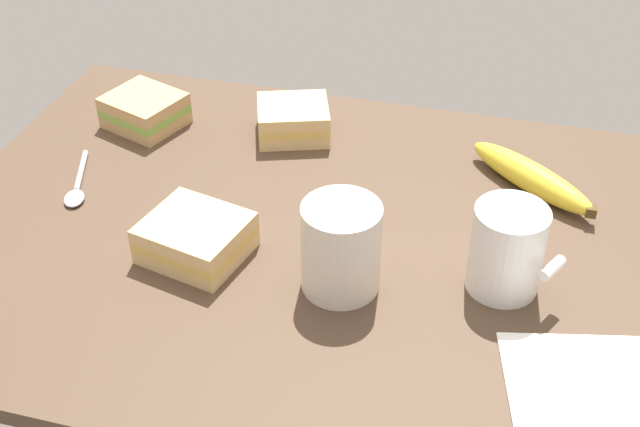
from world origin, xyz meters
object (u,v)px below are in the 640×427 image
Objects in this scene: banana at (532,177)px; paper_napkin at (597,399)px; sandwich_side at (196,238)px; spoon at (77,188)px; coffee_mug_black at (507,249)px; sandwich_extra at (293,120)px; coffee_mug_milky at (341,246)px; sandwich_main at (145,110)px.

paper_napkin is (8.09, -32.24, -1.66)cm from banana.
sandwich_side is 1.04× the size of spoon.
sandwich_side is at bearing -174.13° from coffee_mug_black.
banana is at bearing -8.90° from sandwich_extra.
banana is 1.43× the size of spoon.
coffee_mug_milky reaches higher than banana.
coffee_mug_black is at bearing -4.62° from spoon.
banana is at bearing 32.41° from sandwich_side.
banana reaches higher than paper_napkin.
sandwich_main is at bearing 177.64° from banana.
sandwich_main is at bearing 150.18° from paper_napkin.
sandwich_main reaches higher than paper_napkin.
coffee_mug_milky is at bearing 160.53° from paper_napkin.
banana is at bearing 15.16° from spoon.
sandwich_main is (-50.10, 20.82, -2.81)cm from coffee_mug_black.
coffee_mug_black is 0.92× the size of coffee_mug_milky.
paper_napkin is at bearing -16.06° from spoon.
sandwich_extra is at bearing 115.67° from coffee_mug_milky.
paper_napkin is (39.75, -37.20, -2.05)cm from sandwich_extra.
coffee_mug_milky is at bearing -2.94° from sandwich_side.
sandwich_extra reaches higher than banana.
coffee_mug_black is 38.20cm from sandwich_extra.
sandwich_main and sandwich_side have the same top height.
coffee_mug_black is 0.84× the size of sandwich_extra.
coffee_mug_milky is 42.04cm from sandwich_main.
paper_napkin is at bearing -75.92° from banana.
coffee_mug_milky reaches higher than paper_napkin.
paper_napkin is at bearing -13.34° from sandwich_side.
coffee_mug_milky is 31.07cm from sandwich_extra.
sandwich_extra is 54.47cm from paper_napkin.
sandwich_main and sandwich_extra have the same top height.
sandwich_side is 27.21cm from sandwich_extra.
paper_napkin is at bearing -19.47° from coffee_mug_milky.
coffee_mug_milky is at bearing -64.33° from sandwich_extra.
sandwich_extra is at bearing 171.10° from banana.
sandwich_side is (-32.99, -3.39, -2.81)cm from coffee_mug_black.
banana is (31.66, -4.96, -0.39)cm from sandwich_extra.
sandwich_main is 0.73× the size of paper_napkin.
sandwich_side is at bearing -96.57° from sandwich_extra.
sandwich_main is (-33.62, 25.06, -2.97)cm from coffee_mug_milky.
coffee_mug_black is 0.79× the size of sandwich_side.
coffee_mug_black is 52.11cm from spoon.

